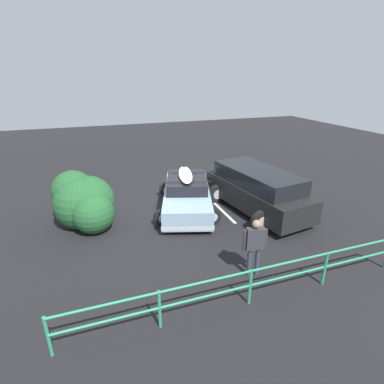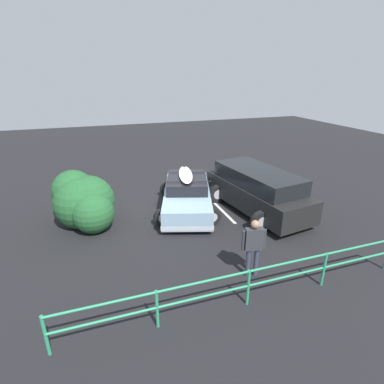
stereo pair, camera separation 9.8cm
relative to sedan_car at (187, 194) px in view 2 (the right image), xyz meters
name	(u,v)px [view 2 (the right image)]	position (x,y,z in m)	size (l,w,h in m)	color
ground_plane	(176,206)	(0.37, -0.40, -0.63)	(44.00, 44.00, 0.02)	black
parking_stripe	(216,204)	(-1.25, 0.04, -0.62)	(3.60, 0.12, 0.00)	silver
sedan_car	(187,194)	(0.00, 0.00, 0.00)	(3.16, 4.78, 1.56)	#8CADC6
suv_car	(257,190)	(-2.51, 1.05, 0.26)	(2.96, 5.04, 1.69)	black
person_bystander	(254,243)	(-0.31, 4.65, 0.37)	(0.63, 0.28, 1.65)	#33384C
railing_fence	(249,281)	(0.33, 5.59, 0.03)	(8.65, 0.11, 0.95)	#2D9366
bush_near_left	(84,202)	(3.87, 0.10, 0.24)	(2.13, 2.52, 2.01)	brown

